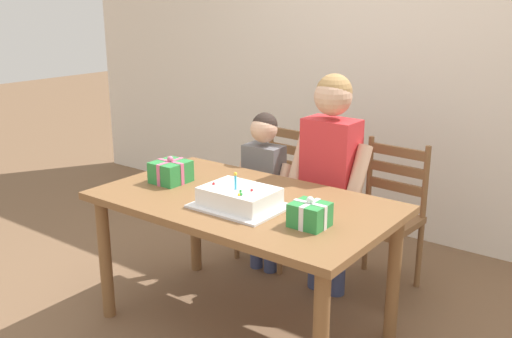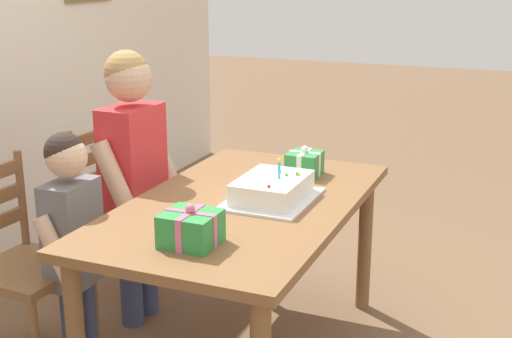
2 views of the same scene
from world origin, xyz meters
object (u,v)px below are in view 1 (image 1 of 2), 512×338
at_px(birthday_cake, 239,198).
at_px(gift_box_beside_cake, 171,172).
at_px(chair_left, 279,192).
at_px(dining_table, 244,216).
at_px(child_younger, 264,177).
at_px(chair_right, 383,217).
at_px(child_older, 330,164).
at_px(gift_box_red_large, 310,215).

bearing_deg(birthday_cake, gift_box_beside_cake, 171.05).
relative_size(birthday_cake, chair_left, 0.48).
bearing_deg(gift_box_beside_cake, birthday_cake, -8.95).
bearing_deg(dining_table, chair_left, 113.42).
bearing_deg(child_younger, chair_left, 101.29).
height_order(dining_table, chair_right, chair_right).
xyz_separation_m(dining_table, child_older, (0.15, 0.64, 0.16)).
xyz_separation_m(birthday_cake, child_older, (0.09, 0.75, 0.02)).
height_order(gift_box_beside_cake, child_younger, child_younger).
distance_m(gift_box_beside_cake, chair_left, 0.98).
bearing_deg(birthday_cake, dining_table, 118.84).
relative_size(dining_table, child_younger, 1.45).
bearing_deg(gift_box_beside_cake, gift_box_red_large, -5.43).
bearing_deg(gift_box_beside_cake, child_younger, 75.44).
bearing_deg(chair_left, gift_box_beside_cake, -97.53).
distance_m(chair_right, child_older, 0.50).
xyz_separation_m(birthday_cake, gift_box_beside_cake, (-0.57, 0.09, 0.01)).
relative_size(gift_box_beside_cake, child_younger, 0.18).
bearing_deg(dining_table, gift_box_beside_cake, -177.67).
distance_m(birthday_cake, gift_box_beside_cake, 0.57).
relative_size(birthday_cake, child_younger, 0.41).
bearing_deg(chair_left, gift_box_red_large, -49.48).
height_order(chair_right, child_older, child_older).
bearing_deg(child_older, chair_right, 46.58).
height_order(gift_box_red_large, chair_right, chair_right).
xyz_separation_m(dining_table, birthday_cake, (0.06, -0.11, 0.14)).
bearing_deg(chair_left, birthday_cake, -65.96).
distance_m(child_older, child_younger, 0.52).
relative_size(dining_table, gift_box_red_large, 9.24).
height_order(chair_left, child_older, child_older).
xyz_separation_m(dining_table, chair_left, (-0.39, 0.89, -0.19)).
bearing_deg(dining_table, chair_right, 66.32).
xyz_separation_m(child_older, child_younger, (-0.49, 0.00, -0.17)).
distance_m(dining_table, birthday_cake, 0.19).
height_order(gift_box_red_large, chair_left, chair_left).
relative_size(dining_table, gift_box_beside_cake, 7.88).
distance_m(dining_table, gift_box_red_large, 0.51).
relative_size(birthday_cake, gift_box_beside_cake, 2.23).
height_order(dining_table, child_older, child_older).
bearing_deg(child_older, dining_table, -103.30).
xyz_separation_m(chair_right, child_older, (-0.24, -0.25, 0.36)).
bearing_deg(gift_box_red_large, gift_box_beside_cake, 174.57).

